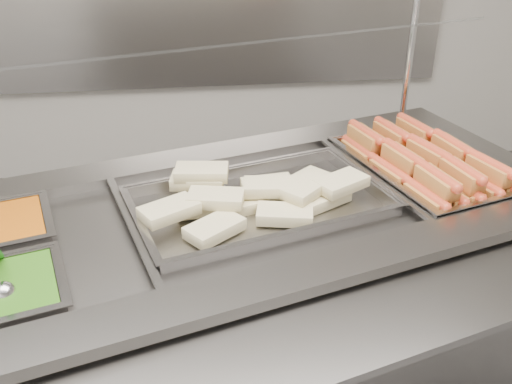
{
  "coord_description": "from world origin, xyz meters",
  "views": [
    {
      "loc": [
        -0.11,
        -1.07,
        1.73
      ],
      "look_at": [
        0.07,
        0.36,
        0.95
      ],
      "focal_mm": 40.0,
      "sensor_mm": 36.0,
      "label": 1
    }
  ],
  "objects": [
    {
      "name": "pan_wraps",
      "position": [
        0.08,
        0.36,
        0.9
      ],
      "size": [
        0.79,
        0.59,
        0.07
      ],
      "color": "#969393",
      "rests_on": "steam_counter"
    },
    {
      "name": "sneeze_guard",
      "position": [
        -0.04,
        0.56,
        1.3
      ],
      "size": [
        1.72,
        0.77,
        0.45
      ],
      "color": "silver",
      "rests_on": "steam_counter"
    },
    {
      "name": "serving_spoon",
      "position": [
        -0.54,
        0.02,
        0.94
      ],
      "size": [
        0.08,
        0.18,
        0.15
      ],
      "color": "silver",
      "rests_on": "pan_peas"
    },
    {
      "name": "tortilla_wraps",
      "position": [
        0.07,
        0.37,
        0.94
      ],
      "size": [
        0.68,
        0.39,
        0.1
      ],
      "color": "beige",
      "rests_on": "pan_wraps"
    },
    {
      "name": "pan_hotdogs",
      "position": [
        0.64,
        0.53,
        0.88
      ],
      "size": [
        0.5,
        0.64,
        0.1
      ],
      "color": "#969393",
      "rests_on": "steam_counter"
    },
    {
      "name": "tray_rail",
      "position": [
        0.17,
        -0.16,
        0.88
      ],
      "size": [
        1.85,
        0.87,
        0.05
      ],
      "color": "gray",
      "rests_on": "steam_counter"
    },
    {
      "name": "hotdogs_in_buns",
      "position": [
        0.64,
        0.53,
        0.93
      ],
      "size": [
        0.45,
        0.59,
        0.12
      ],
      "color": "#A15421",
      "rests_on": "pan_hotdogs"
    },
    {
      "name": "steam_counter",
      "position": [
        0.02,
        0.34,
        0.46
      ],
      "size": [
        2.1,
        1.37,
        0.93
      ],
      "color": "gray",
      "rests_on": "ground"
    }
  ]
}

